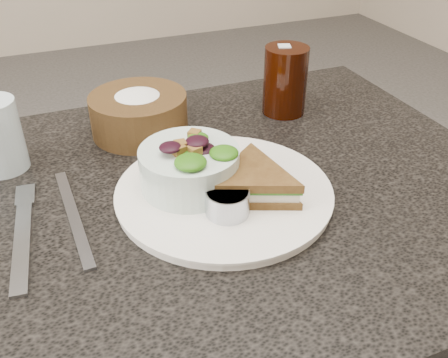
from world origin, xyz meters
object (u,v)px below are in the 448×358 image
object	(u,v)px
dinner_plate	(224,193)
bread_basket	(138,107)
salad_bowl	(189,161)
dressing_ramekin	(227,202)
cola_glass	(285,77)
sandwich	(253,183)

from	to	relation	value
dinner_plate	bread_basket	world-z (taller)	bread_basket
dinner_plate	salad_bowl	bearing A→B (deg)	147.44
dressing_ramekin	cola_glass	xyz separation A→B (m)	(0.22, 0.27, 0.04)
dressing_ramekin	cola_glass	distance (m)	0.35
salad_bowl	sandwich	bearing A→B (deg)	-36.52
dinner_plate	sandwich	distance (m)	0.05
sandwich	dinner_plate	bearing A→B (deg)	161.23
cola_glass	dinner_plate	bearing A→B (deg)	-133.79
dinner_plate	sandwich	size ratio (longest dim) A/B	2.01
dinner_plate	dressing_ramekin	xyz separation A→B (m)	(-0.02, -0.05, 0.02)
sandwich	salad_bowl	size ratio (longest dim) A/B	1.08
dressing_ramekin	bread_basket	distance (m)	0.29
dinner_plate	salad_bowl	distance (m)	0.07
dressing_ramekin	bread_basket	size ratio (longest dim) A/B	0.35
dinner_plate	cola_glass	bearing A→B (deg)	46.21
salad_bowl	dressing_ramekin	world-z (taller)	salad_bowl
bread_basket	salad_bowl	bearing A→B (deg)	-84.11
bread_basket	cola_glass	size ratio (longest dim) A/B	1.22
salad_bowl	cola_glass	distance (m)	0.31
dinner_plate	dressing_ramekin	world-z (taller)	dressing_ramekin
dinner_plate	dressing_ramekin	distance (m)	0.06
dinner_plate	dressing_ramekin	size ratio (longest dim) A/B	5.22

